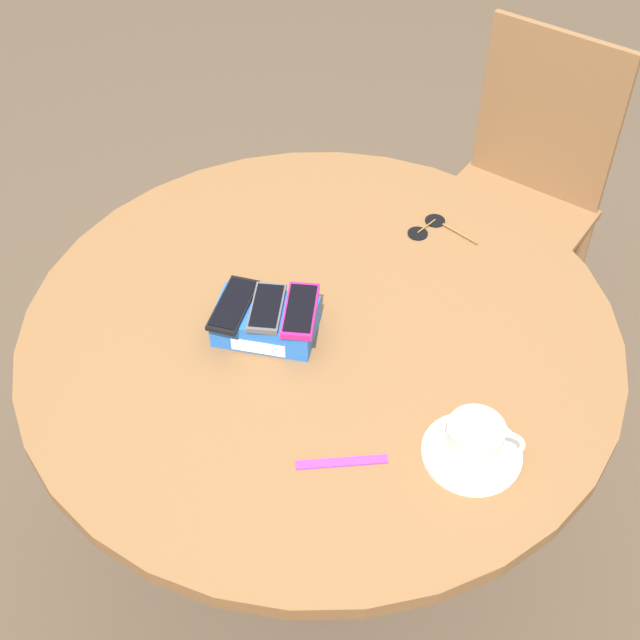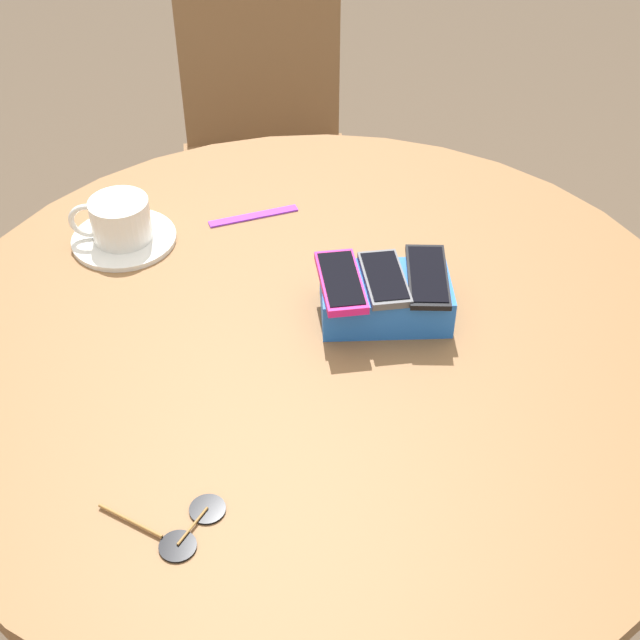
% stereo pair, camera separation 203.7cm
% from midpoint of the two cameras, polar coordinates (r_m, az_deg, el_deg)
% --- Properties ---
extents(ground_plane, '(8.00, 8.00, 0.00)m').
position_cam_midpoint_polar(ground_plane, '(1.75, -4.91, -40.25)').
color(ground_plane, brown).
extents(round_table, '(1.09, 1.09, 0.75)m').
position_cam_midpoint_polar(round_table, '(1.10, -7.58, -37.87)').
color(round_table, '#2D2D2D').
rests_on(round_table, ground_plane).
extents(phone_box, '(0.18, 0.12, 0.06)m').
position_cam_midpoint_polar(phone_box, '(0.99, -15.49, -37.04)').
color(phone_box, blue).
rests_on(phone_box, round_table).
extents(phone_black, '(0.05, 0.14, 0.01)m').
position_cam_midpoint_polar(phone_black, '(0.97, -19.79, -35.67)').
color(phone_black, black).
rests_on(phone_black, phone_box).
extents(phone_gray, '(0.07, 0.12, 0.01)m').
position_cam_midpoint_polar(phone_gray, '(0.95, -15.77, -36.77)').
color(phone_gray, '#515156').
rests_on(phone_gray, phone_box).
extents(phone_magenta, '(0.08, 0.14, 0.01)m').
position_cam_midpoint_polar(phone_magenta, '(0.94, -11.50, -37.72)').
color(phone_magenta, '#D11975').
rests_on(phone_magenta, phone_box).
extents(saucer, '(0.16, 0.16, 0.01)m').
position_cam_midpoint_polar(saucer, '(1.01, 12.10, -53.04)').
color(saucer, silver).
rests_on(saucer, round_table).
extents(coffee_cup, '(0.12, 0.09, 0.06)m').
position_cam_midpoint_polar(coffee_cup, '(0.97, 12.92, -53.36)').
color(coffee_cup, silver).
rests_on(coffee_cup, saucer).
extents(lanyard_strap, '(0.14, 0.07, 0.00)m').
position_cam_midpoint_polar(lanyard_strap, '(1.01, -7.81, -54.23)').
color(lanyard_strap, purple).
rests_on(lanyard_strap, round_table).
extents(sunglasses, '(0.14, 0.09, 0.01)m').
position_cam_midpoint_polar(sunglasses, '(1.07, 6.37, -22.32)').
color(sunglasses, black).
rests_on(sunglasses, round_table).
extents(chair_near_window, '(0.49, 0.49, 0.89)m').
position_cam_midpoint_polar(chair_near_window, '(1.58, 14.73, -10.53)').
color(chair_near_window, brown).
rests_on(chair_near_window, ground_plane).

